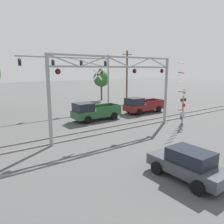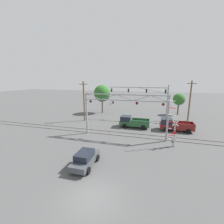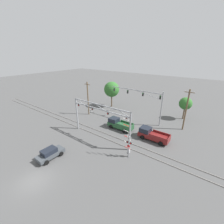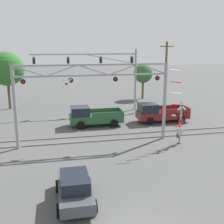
{
  "view_description": "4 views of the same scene",
  "coord_description": "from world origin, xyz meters",
  "px_view_note": "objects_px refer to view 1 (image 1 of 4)",
  "views": [
    {
      "loc": [
        -11.47,
        -2.34,
        5.49
      ],
      "look_at": [
        -1.12,
        11.97,
        2.04
      ],
      "focal_mm": 35.0,
      "sensor_mm": 36.0,
      "label": 1
    },
    {
      "loc": [
        4.0,
        -8.92,
        8.77
      ],
      "look_at": [
        -2.29,
        13.91,
        3.53
      ],
      "focal_mm": 24.0,
      "sensor_mm": 36.0,
      "label": 2
    },
    {
      "loc": [
        16.11,
        -5.53,
        14.85
      ],
      "look_at": [
        0.58,
        15.36,
        4.45
      ],
      "focal_mm": 24.0,
      "sensor_mm": 36.0,
      "label": 3
    },
    {
      "loc": [
        -3.19,
        -9.63,
        8.07
      ],
      "look_at": [
        1.79,
        13.84,
        2.3
      ],
      "focal_mm": 45.0,
      "sensor_mm": 36.0,
      "label": 4
    }
  ],
  "objects_px": {
    "traffic_signal_span": "(88,70)",
    "pickup_truck_following": "(142,105)",
    "pickup_truck_lead": "(94,112)",
    "sedan_waiting": "(188,164)",
    "crossing_gantry": "(118,83)",
    "crossing_signal_mast": "(183,105)",
    "utility_pole_right": "(127,77)",
    "background_tree_far_left_verge": "(101,79)"
  },
  "relations": [
    {
      "from": "traffic_signal_span",
      "to": "utility_pole_right",
      "type": "distance_m",
      "value": 8.04
    },
    {
      "from": "sedan_waiting",
      "to": "utility_pole_right",
      "type": "height_order",
      "value": "utility_pole_right"
    },
    {
      "from": "crossing_signal_mast",
      "to": "crossing_gantry",
      "type": "bearing_deg",
      "value": 166.94
    },
    {
      "from": "crossing_gantry",
      "to": "sedan_waiting",
      "type": "xyz_separation_m",
      "value": [
        -2.33,
        -8.83,
        -3.59
      ]
    },
    {
      "from": "pickup_truck_following",
      "to": "crossing_gantry",
      "type": "bearing_deg",
      "value": -146.32
    },
    {
      "from": "pickup_truck_following",
      "to": "sedan_waiting",
      "type": "relative_size",
      "value": 1.34
    },
    {
      "from": "pickup_truck_following",
      "to": "utility_pole_right",
      "type": "height_order",
      "value": "utility_pole_right"
    },
    {
      "from": "crossing_gantry",
      "to": "utility_pole_right",
      "type": "xyz_separation_m",
      "value": [
        11.45,
        12.65,
        -0.02
      ]
    },
    {
      "from": "crossing_gantry",
      "to": "sedan_waiting",
      "type": "distance_m",
      "value": 9.81
    },
    {
      "from": "utility_pole_right",
      "to": "background_tree_far_left_verge",
      "type": "distance_m",
      "value": 5.84
    },
    {
      "from": "pickup_truck_lead",
      "to": "background_tree_far_left_verge",
      "type": "distance_m",
      "value": 16.53
    },
    {
      "from": "crossing_signal_mast",
      "to": "pickup_truck_following",
      "type": "distance_m",
      "value": 6.94
    },
    {
      "from": "crossing_signal_mast",
      "to": "utility_pole_right",
      "type": "xyz_separation_m",
      "value": [
        4.57,
        14.25,
        2.38
      ]
    },
    {
      "from": "pickup_truck_lead",
      "to": "utility_pole_right",
      "type": "xyz_separation_m",
      "value": [
        10.83,
        7.47,
        3.4
      ]
    },
    {
      "from": "pickup_truck_lead",
      "to": "background_tree_far_left_verge",
      "type": "xyz_separation_m",
      "value": [
        9.59,
        13.15,
        2.86
      ]
    },
    {
      "from": "crossing_signal_mast",
      "to": "background_tree_far_left_verge",
      "type": "relative_size",
      "value": 1.17
    },
    {
      "from": "pickup_truck_lead",
      "to": "background_tree_far_left_verge",
      "type": "height_order",
      "value": "background_tree_far_left_verge"
    },
    {
      "from": "pickup_truck_lead",
      "to": "utility_pole_right",
      "type": "distance_m",
      "value": 13.59
    },
    {
      "from": "crossing_gantry",
      "to": "traffic_signal_span",
      "type": "xyz_separation_m",
      "value": [
        3.55,
        11.48,
        0.97
      ]
    },
    {
      "from": "pickup_truck_lead",
      "to": "sedan_waiting",
      "type": "bearing_deg",
      "value": -101.86
    },
    {
      "from": "crossing_gantry",
      "to": "background_tree_far_left_verge",
      "type": "xyz_separation_m",
      "value": [
        10.21,
        18.33,
        -0.56
      ]
    },
    {
      "from": "pickup_truck_following",
      "to": "background_tree_far_left_verge",
      "type": "xyz_separation_m",
      "value": [
        2.4,
        13.12,
        2.86
      ]
    },
    {
      "from": "crossing_gantry",
      "to": "background_tree_far_left_verge",
      "type": "distance_m",
      "value": 20.99
    },
    {
      "from": "background_tree_far_left_verge",
      "to": "sedan_waiting",
      "type": "bearing_deg",
      "value": -114.78
    },
    {
      "from": "crossing_signal_mast",
      "to": "utility_pole_right",
      "type": "relative_size",
      "value": 0.73
    },
    {
      "from": "crossing_gantry",
      "to": "utility_pole_right",
      "type": "distance_m",
      "value": 17.06
    },
    {
      "from": "pickup_truck_following",
      "to": "utility_pole_right",
      "type": "distance_m",
      "value": 8.96
    },
    {
      "from": "crossing_signal_mast",
      "to": "pickup_truck_following",
      "type": "xyz_separation_m",
      "value": [
        0.93,
        6.8,
        -1.01
      ]
    },
    {
      "from": "sedan_waiting",
      "to": "utility_pole_right",
      "type": "relative_size",
      "value": 0.48
    },
    {
      "from": "sedan_waiting",
      "to": "pickup_truck_following",
      "type": "bearing_deg",
      "value": 54.15
    },
    {
      "from": "crossing_gantry",
      "to": "pickup_truck_lead",
      "type": "xyz_separation_m",
      "value": [
        0.62,
        5.18,
        -3.42
      ]
    },
    {
      "from": "utility_pole_right",
      "to": "traffic_signal_span",
      "type": "bearing_deg",
      "value": -171.54
    },
    {
      "from": "pickup_truck_lead",
      "to": "sedan_waiting",
      "type": "relative_size",
      "value": 1.32
    },
    {
      "from": "crossing_gantry",
      "to": "background_tree_far_left_verge",
      "type": "height_order",
      "value": "crossing_gantry"
    },
    {
      "from": "pickup_truck_lead",
      "to": "pickup_truck_following",
      "type": "distance_m",
      "value": 7.2
    },
    {
      "from": "crossing_gantry",
      "to": "crossing_signal_mast",
      "type": "xyz_separation_m",
      "value": [
        6.88,
        -1.6,
        -2.41
      ]
    },
    {
      "from": "pickup_truck_lead",
      "to": "pickup_truck_following",
      "type": "relative_size",
      "value": 0.98
    },
    {
      "from": "crossing_signal_mast",
      "to": "utility_pole_right",
      "type": "bearing_deg",
      "value": 72.23
    },
    {
      "from": "traffic_signal_span",
      "to": "pickup_truck_following",
      "type": "relative_size",
      "value": 2.33
    },
    {
      "from": "crossing_gantry",
      "to": "pickup_truck_following",
      "type": "height_order",
      "value": "crossing_gantry"
    },
    {
      "from": "traffic_signal_span",
      "to": "sedan_waiting",
      "type": "bearing_deg",
      "value": -106.15
    },
    {
      "from": "sedan_waiting",
      "to": "background_tree_far_left_verge",
      "type": "distance_m",
      "value": 30.07
    }
  ]
}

